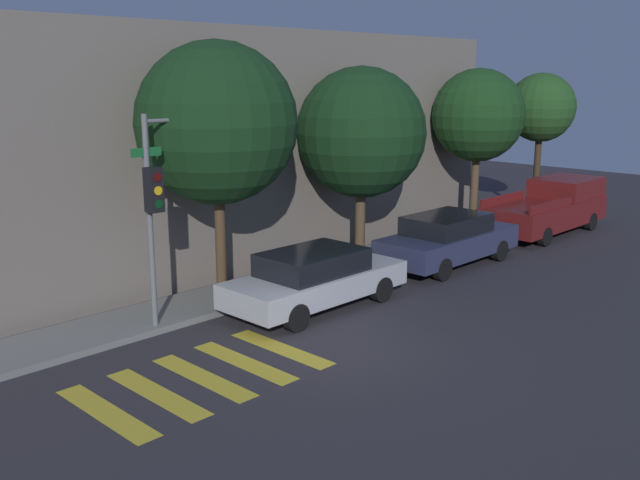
{
  "coord_description": "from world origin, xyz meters",
  "views": [
    {
      "loc": [
        -9.8,
        -9.01,
        5.29
      ],
      "look_at": [
        1.61,
        2.1,
        1.6
      ],
      "focal_mm": 40.0,
      "sensor_mm": 36.0,
      "label": 1
    }
  ],
  "objects_px": {
    "pickup_truck": "(550,207)",
    "tree_behind_truck": "(541,108)",
    "sedan_middle": "(448,239)",
    "sedan_near_corner": "(315,278)",
    "tree_near_corner": "(217,123)",
    "tree_midblock": "(361,133)",
    "traffic_light_pole": "(167,181)",
    "tree_far_end": "(478,116)"
  },
  "relations": [
    {
      "from": "pickup_truck",
      "to": "tree_behind_truck",
      "type": "height_order",
      "value": "tree_behind_truck"
    },
    {
      "from": "traffic_light_pole",
      "to": "pickup_truck",
      "type": "relative_size",
      "value": 0.84
    },
    {
      "from": "traffic_light_pole",
      "to": "tree_behind_truck",
      "type": "height_order",
      "value": "tree_behind_truck"
    },
    {
      "from": "traffic_light_pole",
      "to": "sedan_middle",
      "type": "bearing_deg",
      "value": -8.55
    },
    {
      "from": "sedan_near_corner",
      "to": "tree_far_end",
      "type": "distance_m",
      "value": 10.46
    },
    {
      "from": "sedan_near_corner",
      "to": "pickup_truck",
      "type": "height_order",
      "value": "pickup_truck"
    },
    {
      "from": "traffic_light_pole",
      "to": "tree_far_end",
      "type": "xyz_separation_m",
      "value": [
        12.8,
        0.68,
        0.8
      ]
    },
    {
      "from": "traffic_light_pole",
      "to": "tree_far_end",
      "type": "relative_size",
      "value": 0.82
    },
    {
      "from": "tree_far_end",
      "to": "tree_behind_truck",
      "type": "xyz_separation_m",
      "value": [
        4.37,
        0.0,
        0.1
      ]
    },
    {
      "from": "tree_near_corner",
      "to": "tree_far_end",
      "type": "bearing_deg",
      "value": -0.0
    },
    {
      "from": "sedan_middle",
      "to": "tree_far_end",
      "type": "bearing_deg",
      "value": 23.9
    },
    {
      "from": "tree_midblock",
      "to": "traffic_light_pole",
      "type": "bearing_deg",
      "value": -174.34
    },
    {
      "from": "traffic_light_pole",
      "to": "pickup_truck",
      "type": "height_order",
      "value": "traffic_light_pole"
    },
    {
      "from": "tree_midblock",
      "to": "tree_behind_truck",
      "type": "relative_size",
      "value": 1.03
    },
    {
      "from": "sedan_near_corner",
      "to": "tree_near_corner",
      "type": "relative_size",
      "value": 0.75
    },
    {
      "from": "traffic_light_pole",
      "to": "sedan_near_corner",
      "type": "height_order",
      "value": "traffic_light_pole"
    },
    {
      "from": "tree_far_end",
      "to": "pickup_truck",
      "type": "bearing_deg",
      "value": -48.42
    },
    {
      "from": "traffic_light_pole",
      "to": "sedan_near_corner",
      "type": "distance_m",
      "value": 4.11
    },
    {
      "from": "sedan_near_corner",
      "to": "tree_near_corner",
      "type": "bearing_deg",
      "value": 121.53
    },
    {
      "from": "sedan_near_corner",
      "to": "tree_near_corner",
      "type": "height_order",
      "value": "tree_near_corner"
    },
    {
      "from": "pickup_truck",
      "to": "tree_far_end",
      "type": "relative_size",
      "value": 0.98
    },
    {
      "from": "pickup_truck",
      "to": "traffic_light_pole",
      "type": "bearing_deg",
      "value": 175.02
    },
    {
      "from": "sedan_middle",
      "to": "tree_midblock",
      "type": "distance_m",
      "value": 3.87
    },
    {
      "from": "sedan_near_corner",
      "to": "sedan_middle",
      "type": "distance_m",
      "value": 5.36
    },
    {
      "from": "tree_near_corner",
      "to": "tree_midblock",
      "type": "bearing_deg",
      "value": -0.0
    },
    {
      "from": "sedan_middle",
      "to": "tree_far_end",
      "type": "relative_size",
      "value": 0.84
    },
    {
      "from": "traffic_light_pole",
      "to": "sedan_near_corner",
      "type": "xyz_separation_m",
      "value": [
        3.05,
        -1.27,
        -2.44
      ]
    },
    {
      "from": "tree_near_corner",
      "to": "traffic_light_pole",
      "type": "bearing_deg",
      "value": -159.93
    },
    {
      "from": "sedan_middle",
      "to": "tree_behind_truck",
      "type": "relative_size",
      "value": 0.86
    },
    {
      "from": "traffic_light_pole",
      "to": "tree_near_corner",
      "type": "height_order",
      "value": "tree_near_corner"
    },
    {
      "from": "sedan_near_corner",
      "to": "pickup_truck",
      "type": "distance_m",
      "value": 11.48
    },
    {
      "from": "tree_near_corner",
      "to": "tree_behind_truck",
      "type": "height_order",
      "value": "tree_near_corner"
    },
    {
      "from": "sedan_middle",
      "to": "tree_far_end",
      "type": "distance_m",
      "value": 5.77
    },
    {
      "from": "sedan_middle",
      "to": "tree_midblock",
      "type": "xyz_separation_m",
      "value": [
        -1.56,
        1.94,
        2.97
      ]
    },
    {
      "from": "traffic_light_pole",
      "to": "tree_midblock",
      "type": "xyz_separation_m",
      "value": [
        6.86,
        0.68,
        0.57
      ]
    },
    {
      "from": "pickup_truck",
      "to": "tree_near_corner",
      "type": "height_order",
      "value": "tree_near_corner"
    },
    {
      "from": "traffic_light_pole",
      "to": "tree_behind_truck",
      "type": "xyz_separation_m",
      "value": [
        17.17,
        0.68,
        0.91
      ]
    },
    {
      "from": "tree_midblock",
      "to": "sedan_near_corner",
      "type": "bearing_deg",
      "value": -152.94
    },
    {
      "from": "sedan_middle",
      "to": "tree_near_corner",
      "type": "relative_size",
      "value": 0.77
    },
    {
      "from": "tree_midblock",
      "to": "sedan_middle",
      "type": "bearing_deg",
      "value": -51.3
    },
    {
      "from": "sedan_middle",
      "to": "pickup_truck",
      "type": "relative_size",
      "value": 0.86
    },
    {
      "from": "sedan_near_corner",
      "to": "sedan_middle",
      "type": "height_order",
      "value": "sedan_middle"
    }
  ]
}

